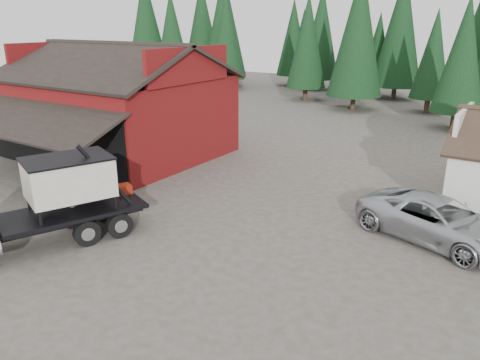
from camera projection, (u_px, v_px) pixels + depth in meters
The scene contains 8 objects.
ground at pixel (129, 255), 17.55m from camera, with size 120.00×120.00×0.00m, color #4B433B.
red_barn at pixel (118, 113), 30.25m from camera, with size 12.80×13.63×7.18m.
conifer_backdrop at pixel (414, 102), 50.77m from camera, with size 76.00×16.00×16.00m, color black, non-canonical shape.
near_pine_a at pixel (172, 41), 49.10m from camera, with size 4.40×4.40×11.40m.
near_pine_b at pixel (463, 54), 36.27m from camera, with size 3.96×3.96×10.40m.
near_pine_d at pixel (358, 32), 44.15m from camera, with size 5.28×5.28×13.40m.
feed_truck at pixel (31, 203), 17.62m from camera, with size 5.39×8.84×3.89m.
silver_car at pixel (438, 220), 18.43m from camera, with size 2.90×6.29×1.75m, color #B1B4B9.
Camera 1 is at (12.12, -10.84, 8.31)m, focal length 35.00 mm.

